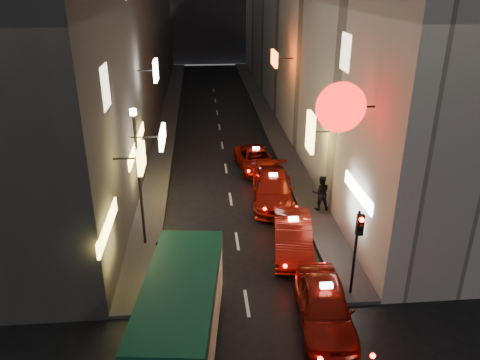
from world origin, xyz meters
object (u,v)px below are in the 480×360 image
object	(u,v)px
taxi_near	(325,303)
traffic_light	(358,237)
lamp_post	(139,170)
minibus	(181,307)

from	to	relation	value
taxi_near	traffic_light	xyz separation A→B (m)	(1.42, 1.33, 1.79)
lamp_post	minibus	bearing A→B (deg)	-74.18
minibus	lamp_post	distance (m)	7.22
minibus	traffic_light	world-z (taller)	traffic_light
minibus	lamp_post	xyz separation A→B (m)	(-1.89, 6.67, 2.02)
minibus	traffic_light	xyz separation A→B (m)	(6.31, 2.14, 0.98)
traffic_light	taxi_near	bearing A→B (deg)	-137.06
taxi_near	lamp_post	size ratio (longest dim) A/B	0.94
minibus	taxi_near	world-z (taller)	minibus
minibus	taxi_near	xyz separation A→B (m)	(4.88, 0.82, -0.81)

